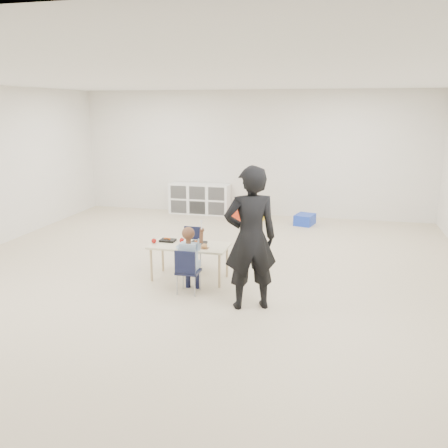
% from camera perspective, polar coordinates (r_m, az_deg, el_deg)
% --- Properties ---
extents(room, '(9.00, 9.02, 2.80)m').
position_cam_1_polar(room, '(6.48, -3.56, 4.72)').
color(room, beige).
rests_on(room, ground).
extents(table, '(1.13, 0.58, 0.52)m').
position_cam_1_polar(table, '(6.87, -4.16, -4.53)').
color(table, beige).
rests_on(table, ground).
extents(chair_near, '(0.30, 0.29, 0.62)m').
position_cam_1_polar(chair_near, '(6.36, -4.30, -5.62)').
color(chair_near, black).
rests_on(chair_near, ground).
extents(chair_far, '(0.30, 0.29, 0.62)m').
position_cam_1_polar(chair_far, '(7.36, -4.05, -2.89)').
color(chair_far, black).
rests_on(chair_far, ground).
extents(child, '(0.42, 0.42, 0.98)m').
position_cam_1_polar(child, '(6.31, -4.33, -4.10)').
color(child, '#A6C3E1').
rests_on(child, chair_near).
extents(lunch_tray_near, '(0.22, 0.16, 0.03)m').
position_cam_1_polar(lunch_tray_near, '(6.83, -3.07, -2.28)').
color(lunch_tray_near, black).
rests_on(lunch_tray_near, table).
extents(lunch_tray_far, '(0.22, 0.16, 0.03)m').
position_cam_1_polar(lunch_tray_far, '(6.99, -6.78, -1.96)').
color(lunch_tray_far, black).
rests_on(lunch_tray_far, table).
extents(milk_carton, '(0.07, 0.07, 0.10)m').
position_cam_1_polar(milk_carton, '(6.66, -4.54, -2.42)').
color(milk_carton, white).
rests_on(milk_carton, table).
extents(bread_roll, '(0.09, 0.09, 0.07)m').
position_cam_1_polar(bread_roll, '(6.60, -2.39, -2.67)').
color(bread_roll, '#BF824E').
rests_on(bread_roll, table).
extents(apple_near, '(0.07, 0.07, 0.07)m').
position_cam_1_polar(apple_near, '(6.90, -5.09, -1.97)').
color(apple_near, maroon).
rests_on(apple_near, table).
extents(apple_far, '(0.07, 0.07, 0.07)m').
position_cam_1_polar(apple_far, '(6.92, -8.43, -2.02)').
color(apple_far, maroon).
rests_on(apple_far, table).
extents(cubby_shelf, '(1.40, 0.40, 0.70)m').
position_cam_1_polar(cubby_shelf, '(11.04, -2.95, 3.05)').
color(cubby_shelf, white).
rests_on(cubby_shelf, ground).
extents(adult, '(0.76, 0.64, 1.78)m').
position_cam_1_polar(adult, '(5.73, 3.21, -1.75)').
color(adult, black).
rests_on(adult, ground).
extents(bin_red, '(0.41, 0.48, 0.21)m').
position_cam_1_polar(bin_red, '(10.56, 1.95, 1.19)').
color(bin_red, red).
rests_on(bin_red, ground).
extents(bin_yellow, '(0.40, 0.46, 0.19)m').
position_cam_1_polar(bin_yellow, '(10.49, 4.08, 1.04)').
color(bin_yellow, yellow).
rests_on(bin_yellow, ground).
extents(bin_blue, '(0.46, 0.53, 0.22)m').
position_cam_1_polar(bin_blue, '(10.17, 9.69, 0.54)').
color(bin_blue, '#1837B6').
rests_on(bin_blue, ground).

